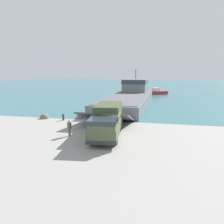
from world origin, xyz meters
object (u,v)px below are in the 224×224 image
at_px(mooring_bollard, 63,117).
at_px(military_truck, 107,120).
at_px(soldier_on_ramp, 69,127).
at_px(landing_craft, 131,95).
at_px(moored_boat_a, 157,92).

bearing_deg(mooring_bollard, military_truck, -37.53).
bearing_deg(mooring_bollard, soldier_on_ramp, -60.20).
height_order(landing_craft, military_truck, landing_craft).
xyz_separation_m(military_truck, moored_boat_a, (3.90, 45.66, -0.98)).
relative_size(landing_craft, mooring_bollard, 39.23).
relative_size(military_truck, moored_boat_a, 1.33).
bearing_deg(mooring_bollard, moored_boat_a, 73.94).
height_order(soldier_on_ramp, moored_boat_a, moored_boat_a).
distance_m(soldier_on_ramp, moored_boat_a, 47.22).
xyz_separation_m(landing_craft, soldier_on_ramp, (-2.65, -25.61, -0.74)).
xyz_separation_m(military_truck, soldier_on_ramp, (-3.71, -0.94, -0.67)).
xyz_separation_m(soldier_on_ramp, moored_boat_a, (7.60, 46.60, -0.31)).
bearing_deg(military_truck, soldier_on_ramp, -82.49).
distance_m(landing_craft, military_truck, 24.69).
distance_m(military_truck, soldier_on_ramp, 3.88).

